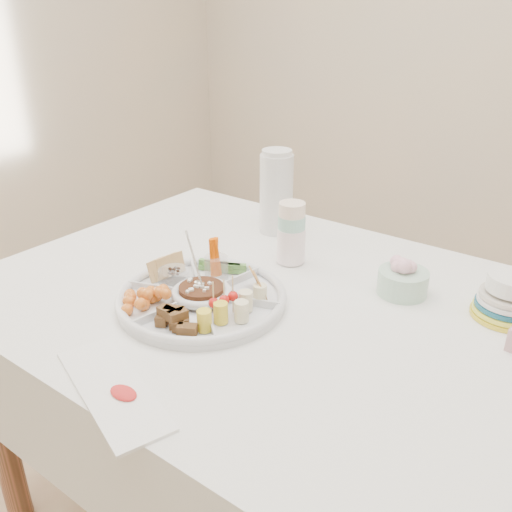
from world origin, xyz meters
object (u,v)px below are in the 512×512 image
Objects in this scene: thermos at (276,191)px; plate_stack at (509,298)px; dining_table at (288,430)px; party_tray at (202,295)px.

thermos is 0.70m from plate_stack.
thermos is 1.71× the size of plate_stack.
thermos reaches higher than dining_table.
plate_stack is at bearing -8.80° from thermos.
party_tray is 0.67m from plate_stack.
dining_table is 0.63m from plate_stack.
plate_stack is (0.57, 0.36, 0.02)m from party_tray.
party_tray is (-0.17, -0.13, 0.40)m from dining_table.
thermos is (-0.12, 0.46, 0.10)m from party_tray.
party_tray is 0.49m from thermos.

